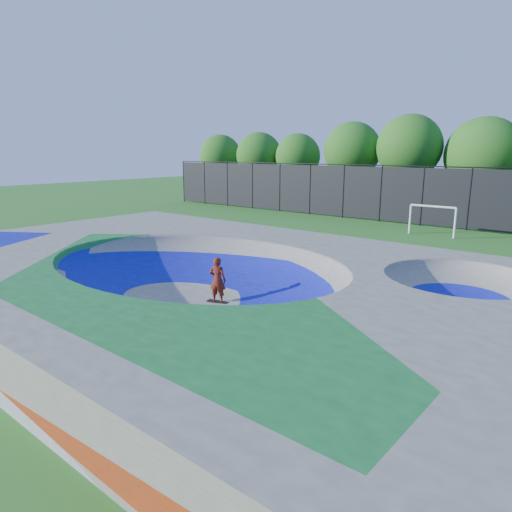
# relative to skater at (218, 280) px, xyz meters

# --- Properties ---
(ground) EXTENTS (120.00, 120.00, 0.00)m
(ground) POSITION_rel_skater_xyz_m (-0.64, -0.43, -0.79)
(ground) COLOR #23651C
(ground) RESTS_ON ground
(skate_deck) EXTENTS (22.00, 14.00, 1.50)m
(skate_deck) POSITION_rel_skater_xyz_m (-0.64, -0.43, -0.04)
(skate_deck) COLOR gray
(skate_deck) RESTS_ON ground
(skater) EXTENTS (0.67, 0.56, 1.58)m
(skater) POSITION_rel_skater_xyz_m (0.00, 0.00, 0.00)
(skater) COLOR red
(skater) RESTS_ON ground
(skateboard) EXTENTS (0.81, 0.40, 0.05)m
(skateboard) POSITION_rel_skater_xyz_m (0.00, 0.00, -0.77)
(skateboard) COLOR black
(skateboard) RESTS_ON ground
(soccer_goal) EXTENTS (2.79, 0.12, 1.84)m
(soccer_goal) POSITION_rel_skater_xyz_m (1.25, 17.16, 0.48)
(soccer_goal) COLOR white
(soccer_goal) RESTS_ON ground
(fence) EXTENTS (48.09, 0.09, 4.04)m
(fence) POSITION_rel_skater_xyz_m (-0.64, 20.57, 1.31)
(fence) COLOR black
(fence) RESTS_ON ground
(treeline) EXTENTS (53.06, 7.08, 8.29)m
(treeline) POSITION_rel_skater_xyz_m (0.54, 25.76, 4.17)
(treeline) COLOR #442F22
(treeline) RESTS_ON ground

